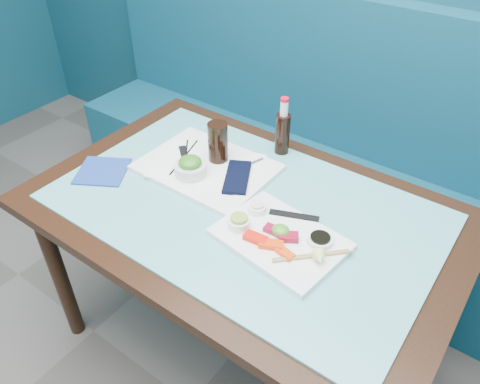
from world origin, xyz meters
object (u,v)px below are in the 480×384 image
Objects in this scene: blue_napkin at (102,171)px; sashimi_plate at (280,239)px; dining_table at (243,226)px; seaweed_bowl at (191,169)px; cola_glass at (218,142)px; cola_bottle_body at (282,134)px; serving_tray at (207,168)px; booth_bench at (342,176)px.

sashimi_plate is at bearing 5.87° from blue_napkin.
dining_table is 0.54m from blue_napkin.
seaweed_bowl reaches higher than sashimi_plate.
cola_glass reaches higher than blue_napkin.
blue_napkin is at bearing -166.36° from sashimi_plate.
sashimi_plate reaches higher than blue_napkin.
dining_table is 0.39m from cola_bottle_body.
serving_tray is 3.09× the size of cola_glass.
booth_bench is 2.14× the size of dining_table.
cola_glass reaches higher than sashimi_plate.
blue_napkin is (-0.52, -0.98, 0.39)m from booth_bench.
cola_glass is (0.02, 0.13, 0.05)m from seaweed_bowl.
seaweed_bowl is at bearing 177.29° from dining_table.
blue_napkin is at bearing -141.49° from serving_tray.
serving_tray is at bearing 82.41° from seaweed_bowl.
cola_glass is at bearing 81.25° from seaweed_bowl.
serving_tray reaches higher than dining_table.
booth_bench is 0.89m from dining_table.
blue_napkin is (-0.30, -0.29, -0.09)m from cola_glass.
booth_bench is 1.18m from blue_napkin.
cola_glass is 0.25m from cola_bottle_body.
dining_table is at bearing 15.73° from blue_napkin.
booth_bench reaches higher than cola_bottle_body.
dining_table is (0.00, -0.84, 0.29)m from booth_bench.
serving_tray is 0.08m from seaweed_bowl.
dining_table is 8.28× the size of blue_napkin.
blue_napkin is (-0.70, -0.07, -0.01)m from sashimi_plate.
dining_table is 0.26m from serving_tray.
booth_bench is 17.73× the size of blue_napkin.
cola_glass is 0.95× the size of cola_bottle_body.
seaweed_bowl is at bearing -97.36° from serving_tray.
serving_tray is 0.31m from cola_bottle_body.
seaweed_bowl is 0.14m from cola_glass.
cola_glass reaches higher than seaweed_bowl.
seaweed_bowl is at bearing -105.68° from booth_bench.
cola_bottle_body is (-0.07, 0.34, 0.17)m from dining_table.
seaweed_bowl is at bearing 28.89° from blue_napkin.
booth_bench reaches higher than cola_glass.
blue_napkin is at bearing -151.11° from seaweed_bowl.
dining_table is at bearing -2.71° from seaweed_bowl.
booth_bench reaches higher than serving_tray.
dining_table is 9.03× the size of cola_bottle_body.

